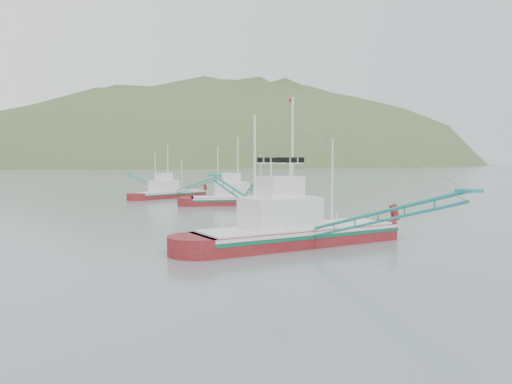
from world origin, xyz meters
TOP-DOWN VIEW (x-y plane):
  - ground at (0.00, 0.00)m, footprint 1200.00×1200.00m
  - main_boat at (-0.50, 0.02)m, footprint 14.38×26.04m
  - bg_boat_right at (10.78, 28.22)m, footprint 13.04×22.13m
  - bg_boat_far at (7.24, 43.92)m, footprint 12.11×20.59m
  - headland_right at (240.00, 430.00)m, footprint 684.00×432.00m
  - ridge_distant at (30.00, 560.00)m, footprint 960.00×400.00m

SIDE VIEW (x-z plane):
  - ground at x=0.00m, z-range 0.00..0.00m
  - headland_right at x=240.00m, z-range -153.00..153.00m
  - ridge_distant at x=30.00m, z-range -120.00..120.00m
  - main_boat at x=-0.50m, z-range -3.76..6.78m
  - bg_boat_far at x=7.24m, z-range -2.62..5.98m
  - bg_boat_right at x=10.78m, z-range -2.81..6.46m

